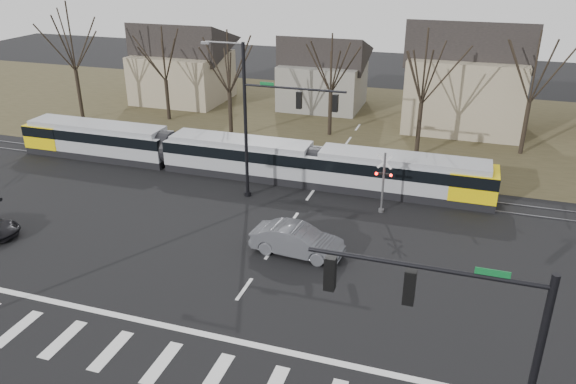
% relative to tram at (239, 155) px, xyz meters
% --- Properties ---
extents(ground, '(140.00, 140.00, 0.00)m').
position_rel_tram_xyz_m(ground, '(6.08, -16.00, -1.49)').
color(ground, black).
extents(grass_verge, '(140.00, 28.00, 0.01)m').
position_rel_tram_xyz_m(grass_verge, '(6.08, 16.00, -1.49)').
color(grass_verge, '#38331E').
rests_on(grass_verge, ground).
extents(crosswalk, '(27.00, 2.60, 0.01)m').
position_rel_tram_xyz_m(crosswalk, '(6.08, -20.00, -1.49)').
color(crosswalk, silver).
rests_on(crosswalk, ground).
extents(stop_line, '(28.00, 0.35, 0.01)m').
position_rel_tram_xyz_m(stop_line, '(6.08, -17.80, -1.49)').
color(stop_line, silver).
rests_on(stop_line, ground).
extents(lane_dashes, '(0.18, 30.00, 0.01)m').
position_rel_tram_xyz_m(lane_dashes, '(6.08, -0.00, -1.49)').
color(lane_dashes, silver).
rests_on(lane_dashes, ground).
extents(rail_pair, '(90.00, 1.52, 0.06)m').
position_rel_tram_xyz_m(rail_pair, '(6.08, -0.20, -1.46)').
color(rail_pair, '#59595E').
rests_on(rail_pair, ground).
extents(tram, '(36.12, 2.68, 2.74)m').
position_rel_tram_xyz_m(tram, '(0.00, 0.00, 0.00)').
color(tram, gray).
rests_on(tram, ground).
extents(sedan, '(2.55, 5.35, 1.67)m').
position_rel_tram_xyz_m(sedan, '(7.54, -9.89, -0.66)').
color(sedan, '#515258').
rests_on(sedan, ground).
extents(signal_pole_near_right, '(6.72, 0.44, 8.00)m').
position_rel_tram_xyz_m(signal_pole_near_right, '(16.19, -22.00, 3.67)').
color(signal_pole_near_right, black).
rests_on(signal_pole_near_right, ground).
extents(signal_pole_far, '(9.28, 0.44, 10.20)m').
position_rel_tram_xyz_m(signal_pole_far, '(3.67, -3.50, 4.21)').
color(signal_pole_far, black).
rests_on(signal_pole_far, ground).
extents(rail_crossing_signal, '(1.08, 0.36, 4.00)m').
position_rel_tram_xyz_m(rail_crossing_signal, '(11.08, -3.21, 0.39)').
color(rail_crossing_signal, '#59595B').
rests_on(rail_crossing_signal, ground).
extents(tree_row, '(59.20, 7.20, 10.00)m').
position_rel_tram_xyz_m(tree_row, '(8.08, 10.00, 3.51)').
color(tree_row, black).
rests_on(tree_row, ground).
extents(house_a, '(9.72, 8.64, 8.60)m').
position_rel_tram_xyz_m(house_a, '(-13.92, 18.00, 2.97)').
color(house_a, gray).
rests_on(house_a, ground).
extents(house_b, '(8.64, 7.56, 7.65)m').
position_rel_tram_xyz_m(house_b, '(1.08, 20.00, 2.48)').
color(house_b, slate).
rests_on(house_b, ground).
extents(house_c, '(10.80, 8.64, 10.10)m').
position_rel_tram_xyz_m(house_c, '(15.08, 17.00, 3.74)').
color(house_c, gray).
rests_on(house_c, ground).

